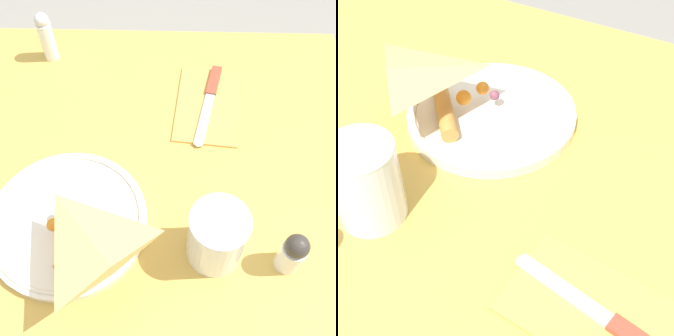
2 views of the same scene
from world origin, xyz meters
The scene contains 8 objects.
ground_plane centered at (0.00, 0.00, 0.00)m, with size 6.00×6.00×0.00m, color gray.
dining_table centered at (0.00, 0.00, 0.61)m, with size 0.98×0.83×0.72m.
plate_pizza centered at (-0.03, -0.08, 0.74)m, with size 0.25×0.25×0.05m.
milk_glass centered at (0.01, 0.14, 0.78)m, with size 0.08×0.08×0.11m.
napkin_folded centered at (-0.28, 0.14, 0.73)m, with size 0.19×0.13×0.00m.
butter_knife centered at (-0.29, 0.15, 0.73)m, with size 0.20×0.06×0.01m.
salt_shaker centered at (-0.40, -0.17, 0.78)m, with size 0.03×0.03×0.10m.
pepper_shaker centered at (0.02, 0.25, 0.77)m, with size 0.04×0.04×0.09m.
Camera 1 is at (0.24, 0.08, 1.33)m, focal length 45.00 mm.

